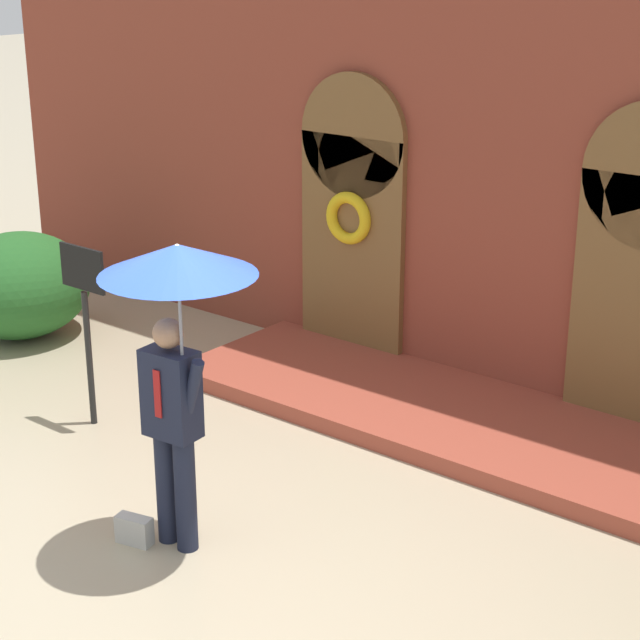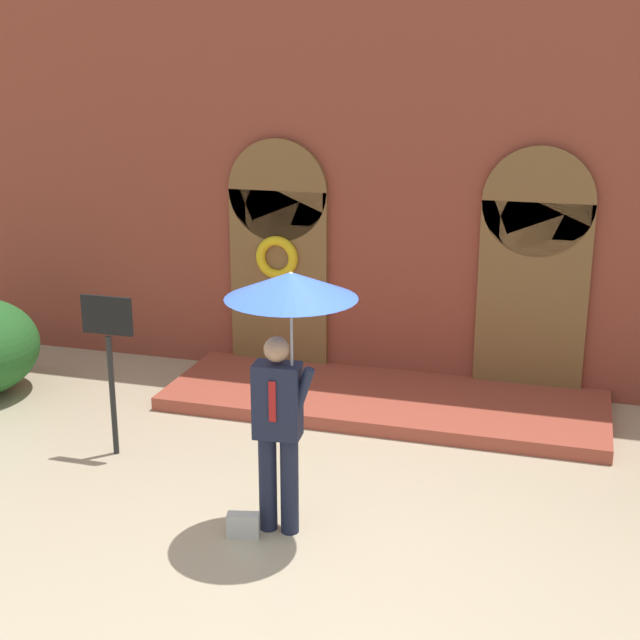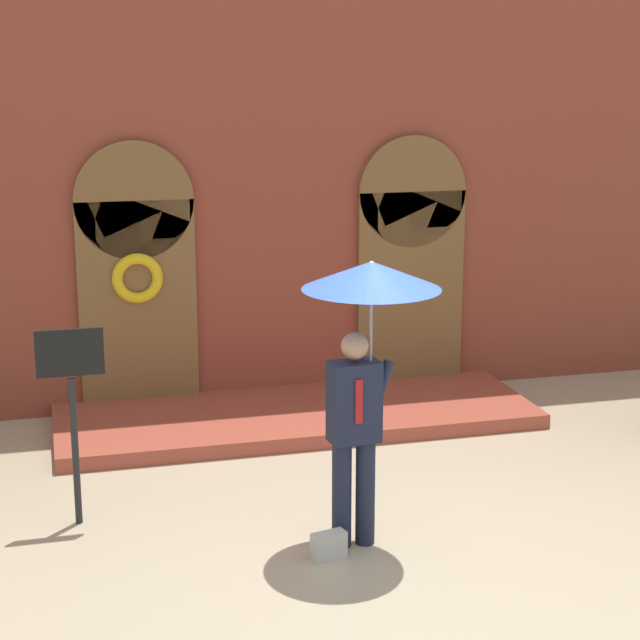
# 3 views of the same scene
# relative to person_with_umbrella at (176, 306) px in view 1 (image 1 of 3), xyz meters

# --- Properties ---
(ground_plane) EXTENTS (80.00, 80.00, 0.00)m
(ground_plane) POSITION_rel_person_with_umbrella_xyz_m (0.16, 0.02, -1.91)
(ground_plane) COLOR tan
(building_facade) EXTENTS (14.00, 2.30, 5.60)m
(building_facade) POSITION_rel_person_with_umbrella_xyz_m (0.16, 4.17, 0.77)
(building_facade) COLOR brown
(building_facade) RESTS_ON ground
(person_with_umbrella) EXTENTS (1.10, 1.10, 2.36)m
(person_with_umbrella) POSITION_rel_person_with_umbrella_xyz_m (0.00, 0.00, 0.00)
(person_with_umbrella) COLOR #191E33
(person_with_umbrella) RESTS_ON ground
(handbag) EXTENTS (0.30, 0.18, 0.22)m
(handbag) POSITION_rel_person_with_umbrella_xyz_m (-0.36, -0.20, -1.80)
(handbag) COLOR #B7B7B2
(handbag) RESTS_ON ground
(sign_post) EXTENTS (0.56, 0.06, 1.72)m
(sign_post) POSITION_rel_person_with_umbrella_xyz_m (-2.26, 1.01, -0.75)
(sign_post) COLOR black
(sign_post) RESTS_ON ground
(shrub_left) EXTENTS (1.55, 1.64, 1.20)m
(shrub_left) POSITION_rel_person_with_umbrella_xyz_m (-4.76, 2.07, -1.31)
(shrub_left) COLOR #235B23
(shrub_left) RESTS_ON ground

